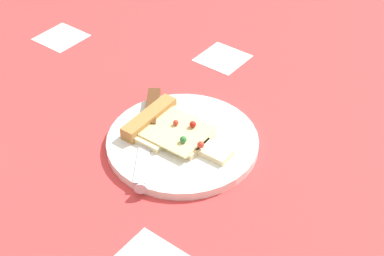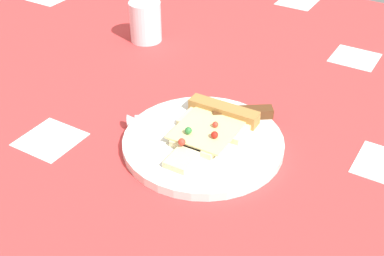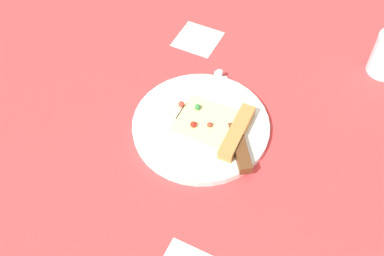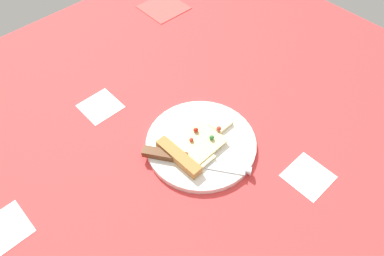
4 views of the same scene
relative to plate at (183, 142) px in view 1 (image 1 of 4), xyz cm
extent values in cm
cube|color=#D13838|center=(-2.14, -4.12, -2.23)|extent=(148.06, 148.06, 3.00)
cube|color=white|center=(-10.07, 26.00, -0.83)|extent=(9.00, 9.00, 0.20)
cube|color=white|center=(-42.24, 11.74, -0.83)|extent=(9.00, 9.00, 0.20)
cylinder|color=white|center=(0.00, 0.00, 0.00)|extent=(25.22, 25.22, 1.46)
cube|color=beige|center=(-4.00, -0.11, 1.23)|extent=(6.30, 11.16, 1.00)
cube|color=beige|center=(1.50, 0.04, 1.23)|extent=(5.79, 7.35, 1.00)
cube|color=beige|center=(6.50, 0.18, 1.23)|extent=(5.30, 3.74, 1.00)
cube|color=#EDD88C|center=(-1.00, -0.03, 1.88)|extent=(10.25, 9.47, 0.30)
cube|color=#B27A3D|center=(-7.00, -0.19, 1.83)|extent=(2.93, 12.07, 2.20)
sphere|color=red|center=(-2.53, 0.93, 2.51)|extent=(0.96, 0.96, 0.96)
sphere|color=red|center=(4.53, -1.08, 2.60)|extent=(1.14, 1.14, 1.14)
sphere|color=#2D7A38|center=(1.55, -1.76, 2.59)|extent=(1.13, 1.13, 1.13)
sphere|color=#B21E14|center=(0.44, 2.21, 2.59)|extent=(1.13, 1.13, 1.13)
cube|color=silver|center=(-1.77, -7.35, 0.88)|extent=(8.54, 10.97, 0.30)
cone|color=silver|center=(1.69, -12.26, 0.88)|extent=(2.79, 2.79, 2.00)
cube|color=#593319|center=(-8.67, 2.46, 1.53)|extent=(7.55, 9.44, 1.60)
camera|label=1|loc=(44.72, -55.98, 62.21)|focal=53.50mm
camera|label=2|loc=(54.95, 31.15, 47.31)|focal=47.13mm
camera|label=3|loc=(-21.47, 47.29, 66.03)|focal=42.70mm
camera|label=4|loc=(-34.93, -34.23, 67.01)|focal=33.84mm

